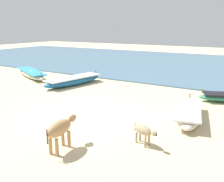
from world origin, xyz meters
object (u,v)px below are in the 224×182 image
object	(u,v)px
fishing_boat_4	(188,113)
cow_adult_tan	(60,129)
fishing_boat_3	(31,74)
calf_near_dun	(144,131)
fishing_boat_0	(73,81)

from	to	relation	value
fishing_boat_4	cow_adult_tan	world-z (taller)	cow_adult_tan
fishing_boat_3	calf_near_dun	distance (m)	12.98
fishing_boat_0	fishing_boat_4	world-z (taller)	fishing_boat_0
fishing_boat_3	cow_adult_tan	bearing A→B (deg)	-12.53
fishing_boat_4	fishing_boat_3	bearing A→B (deg)	64.52
fishing_boat_3	fishing_boat_0	bearing A→B (deg)	19.98
fishing_boat_3	calf_near_dun	bearing A→B (deg)	-1.44
fishing_boat_4	cow_adult_tan	xyz separation A→B (m)	(-2.66, -4.59, 0.43)
fishing_boat_4	calf_near_dun	size ratio (longest dim) A/B	3.71
fishing_boat_0	fishing_boat_3	size ratio (longest dim) A/B	0.92
cow_adult_tan	calf_near_dun	xyz separation A→B (m)	(2.02, 1.60, -0.22)
fishing_boat_3	fishing_boat_4	distance (m)	12.56
calf_near_dun	cow_adult_tan	bearing A→B (deg)	-117.67
fishing_boat_0	cow_adult_tan	world-z (taller)	cow_adult_tan
fishing_boat_0	fishing_boat_4	bearing A→B (deg)	-95.34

